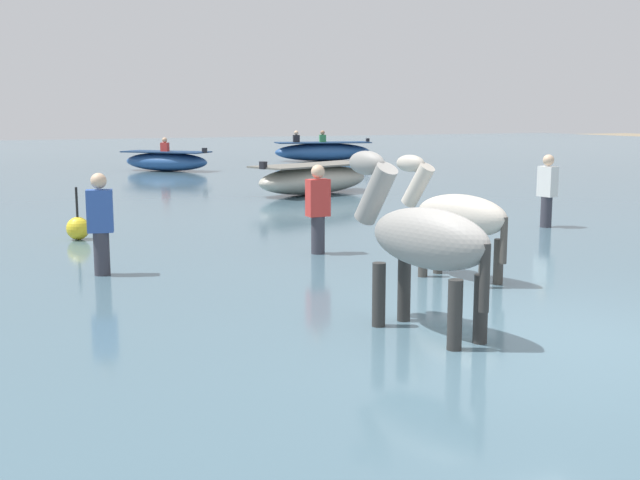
{
  "coord_description": "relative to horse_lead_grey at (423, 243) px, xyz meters",
  "views": [
    {
      "loc": [
        -4.83,
        -5.66,
        2.4
      ],
      "look_at": [
        -0.9,
        3.21,
        0.83
      ],
      "focal_mm": 44.91,
      "sensor_mm": 36.0,
      "label": 1
    }
  ],
  "objects": [
    {
      "name": "person_onlooker_left",
      "position": [
        -2.33,
        3.96,
        -0.32
      ],
      "size": [
        0.35,
        0.26,
        1.63
      ],
      "color": "#383842",
      "rests_on": "ground"
    },
    {
      "name": "water_surface",
      "position": [
        0.99,
        9.35,
        -1.02
      ],
      "size": [
        90.0,
        90.0,
        0.33
      ],
      "primitive_type": "cube",
      "color": "#476675",
      "rests_on": "ground"
    },
    {
      "name": "person_wading_close",
      "position": [
        5.63,
        5.06,
        -0.32
      ],
      "size": [
        0.25,
        0.35,
        1.63
      ],
      "color": "#383842",
      "rests_on": "ground"
    },
    {
      "name": "horse_lead_grey",
      "position": [
        0.0,
        0.0,
        0.0
      ],
      "size": [
        0.81,
        1.85,
        2.01
      ],
      "color": "gray",
      "rests_on": "ground"
    },
    {
      "name": "boat_near_starboard",
      "position": [
        4.13,
        12.08,
        -0.49
      ],
      "size": [
        3.7,
        2.43,
        0.89
      ],
      "color": "#B2AD9E",
      "rests_on": "water_surface"
    },
    {
      "name": "boat_near_port",
      "position": [
        9.76,
        24.15,
        -0.47
      ],
      "size": [
        4.22,
        2.07,
        1.26
      ],
      "color": "#28518E",
      "rests_on": "water_surface"
    },
    {
      "name": "ground_plane",
      "position": [
        0.99,
        -0.65,
        -1.19
      ],
      "size": [
        120.0,
        120.0,
        0.0
      ],
      "primitive_type": "plane",
      "color": "#84755B"
    },
    {
      "name": "channel_buoy",
      "position": [
        -2.24,
        7.0,
        -0.67
      ],
      "size": [
        0.37,
        0.37,
        0.86
      ],
      "color": "yellow",
      "rests_on": "water_surface"
    },
    {
      "name": "boat_distant_east",
      "position": [
        2.52,
        21.23,
        -0.52
      ],
      "size": [
        3.06,
        3.02,
        1.16
      ],
      "color": "#28518E",
      "rests_on": "water_surface"
    },
    {
      "name": "horse_trailing_pinto",
      "position": [
        1.63,
        1.91,
        -0.1
      ],
      "size": [
        0.88,
        1.68,
        1.84
      ],
      "color": "beige",
      "rests_on": "ground"
    },
    {
      "name": "person_spectator_far",
      "position": [
        0.8,
        4.26,
        -0.32
      ],
      "size": [
        0.32,
        0.21,
        1.63
      ],
      "color": "#383842",
      "rests_on": "ground"
    }
  ]
}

